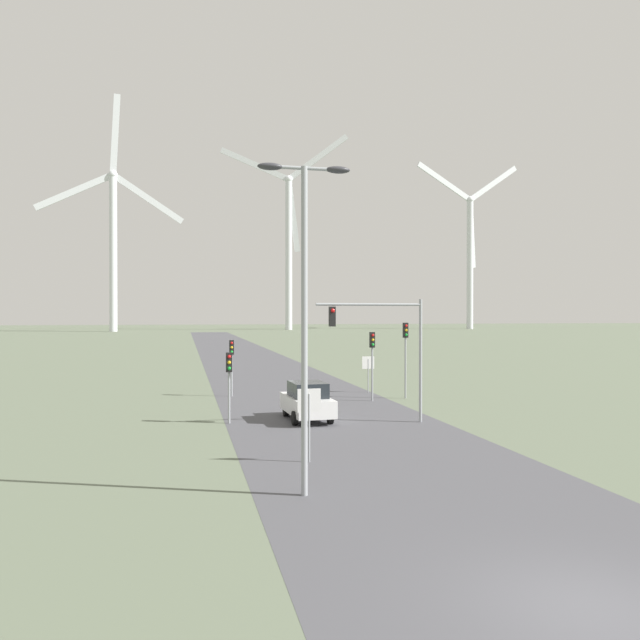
{
  "coord_description": "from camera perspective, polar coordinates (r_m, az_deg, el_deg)",
  "views": [
    {
      "loc": [
        -6.84,
        -9.37,
        5.04
      ],
      "look_at": [
        0.0,
        21.9,
        4.75
      ],
      "focal_mm": 35.0,
      "sensor_mm": 36.0,
      "label": 1
    }
  ],
  "objects": [
    {
      "name": "wind_turbine_right",
      "position": [
        221.81,
        13.55,
        6.49
      ],
      "size": [
        40.51,
        8.19,
        57.91
      ],
      "color": "silver",
      "rests_on": "ground"
    },
    {
      "name": "traffic_light_post_mid_right",
      "position": [
        36.35,
        4.8,
        -2.8
      ],
      "size": [
        0.28,
        0.34,
        4.01
      ],
      "color": "#93999E",
      "rests_on": "ground"
    },
    {
      "name": "road_surface",
      "position": [
        57.99,
        -5.54,
        -4.46
      ],
      "size": [
        10.0,
        240.0,
        0.01
      ],
      "color": "#47474C",
      "rests_on": "ground"
    },
    {
      "name": "wind_turbine_center",
      "position": [
        204.6,
        -2.88,
        7.71
      ],
      "size": [
        41.1,
        7.43,
        63.85
      ],
      "color": "silver",
      "rests_on": "ground"
    },
    {
      "name": "car_approaching",
      "position": [
        29.89,
        -1.17,
        -7.42
      ],
      "size": [
        2.02,
        4.19,
        1.83
      ],
      "color": "white",
      "rests_on": "ground"
    },
    {
      "name": "traffic_light_post_near_right",
      "position": [
        37.64,
        7.83,
        -2.12
      ],
      "size": [
        0.28,
        0.34,
        4.54
      ],
      "color": "#93999E",
      "rests_on": "ground"
    },
    {
      "name": "stop_sign_near",
      "position": [
        21.43,
        -1.0,
        -8.3
      ],
      "size": [
        0.81,
        0.07,
        2.51
      ],
      "color": "#93999E",
      "rests_on": "ground"
    },
    {
      "name": "wind_turbine_left",
      "position": [
        192.27,
        -18.39,
        7.6
      ],
      "size": [
        41.41,
        3.5,
        69.05
      ],
      "color": "silver",
      "rests_on": "ground"
    },
    {
      "name": "ground_plane",
      "position": [
        12.65,
        23.71,
        -23.01
      ],
      "size": [
        600.0,
        600.0,
        0.0
      ],
      "primitive_type": "plane",
      "color": "#5B6651"
    },
    {
      "name": "stop_sign_far",
      "position": [
        40.39,
        4.43,
        -4.33
      ],
      "size": [
        0.81,
        0.07,
        2.33
      ],
      "color": "#93999E",
      "rests_on": "ground"
    },
    {
      "name": "traffic_light_post_mid_left",
      "position": [
        38.67,
        -8.09,
        -3.18
      ],
      "size": [
        0.28,
        0.34,
        3.46
      ],
      "color": "#93999E",
      "rests_on": "ground"
    },
    {
      "name": "traffic_light_post_near_left",
      "position": [
        29.14,
        -8.31,
        -4.67
      ],
      "size": [
        0.28,
        0.34,
        3.28
      ],
      "color": "#93999E",
      "rests_on": "ground"
    },
    {
      "name": "streetlamp",
      "position": [
        17.3,
        -1.44,
        2.98
      ],
      "size": [
        2.62,
        0.32,
        9.19
      ],
      "color": "#93999E",
      "rests_on": "ground"
    },
    {
      "name": "traffic_light_mast_overhead",
      "position": [
        28.83,
        5.85,
        -1.25
      ],
      "size": [
        5.07,
        0.35,
        5.74
      ],
      "color": "#93999E",
      "rests_on": "ground"
    }
  ]
}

